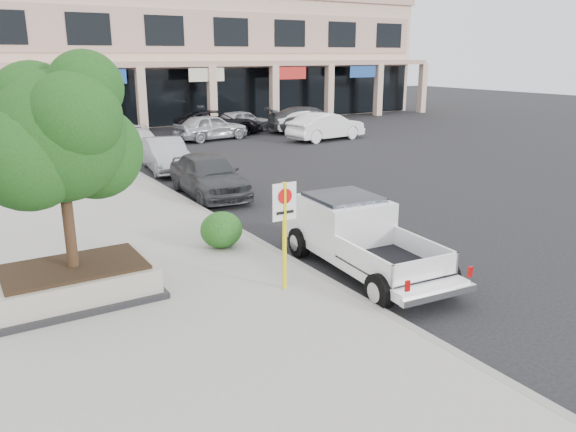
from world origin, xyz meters
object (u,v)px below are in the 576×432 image
Objects in this scene: curb_car_d at (114,130)px; lot_car_a at (211,127)px; lot_car_b at (326,126)px; lot_car_e at (242,121)px; no_parking_sign at (284,221)px; lot_car_f at (306,121)px; curb_car_a at (209,175)px; curb_car_c at (139,143)px; curb_car_b at (165,155)px; planter_tree at (65,136)px; lot_car_c at (311,119)px; pickup_truck at (365,239)px; lot_car_d at (218,122)px; planter at (75,282)px.

lot_car_a is (5.37, -1.34, -0.05)m from curb_car_d.
lot_car_b reaches higher than lot_car_e.
no_parking_sign is 0.52× the size of lot_car_f.
curb_car_a is at bearing -85.98° from curb_car_d.
lot_car_a is at bearing 98.45° from lot_car_f.
curb_car_c is at bearing 82.79° from lot_car_b.
curb_car_b is at bearing -85.38° from curb_car_d.
curb_car_d is 12.27m from lot_car_b.
no_parking_sign is at bearing 135.61° from lot_car_b.
lot_car_e is at bearing -63.92° from lot_car_a.
planter_tree is 0.68× the size of curb_car_d.
lot_car_c is at bearing 54.95° from no_parking_sign.
planter_tree is at bearing 166.97° from pickup_truck.
planter_tree reaches higher than lot_car_a.
lot_car_c reaches higher than curb_car_a.
lot_car_d is at bearing 76.71° from lot_car_f.
lot_car_b is at bearing 26.47° from curb_car_b.
planter is 0.54× the size of curb_car_d.
curb_car_a is 5.16m from curb_car_b.
curb_car_b is 4.04m from curb_car_c.
pickup_truck reaches higher than planter.
curb_car_b is at bearing 131.48° from lot_car_f.
no_parking_sign is 14.25m from curb_car_b.
lot_car_f is at bearing 46.58° from planter.
planter_tree reaches higher than lot_car_b.
curb_car_a is at bearing 148.20° from lot_car_a.
curb_car_a is at bearing 121.29° from lot_car_b.
no_parking_sign reaches higher than lot_car_c.
no_parking_sign is 25.43m from lot_car_d.
pickup_truck is 21.27m from lot_car_b.
lot_car_c is 4.54m from lot_car_e.
planter is 0.74× the size of lot_car_e.
planter_tree is at bearing 125.46° from lot_car_b.
lot_car_f is (14.57, 21.34, -0.90)m from no_parking_sign.
pickup_truck is 1.19× the size of lot_car_f.
no_parking_sign reaches higher than lot_car_d.
lot_car_e reaches higher than curb_car_b.
curb_car_c is at bearing 115.39° from lot_car_a.
lot_car_a is at bearing 79.80° from pickup_truck.
lot_car_a is at bearing 69.55° from curb_car_a.
no_parking_sign reaches higher than lot_car_e.
curb_car_d reaches higher than curb_car_c.
lot_car_e is 0.97× the size of lot_car_f.
pickup_truck is 24.68m from lot_car_c.
lot_car_b is at bearing 176.95° from lot_car_c.
lot_car_c is 1.34× the size of lot_car_e.
lot_car_e reaches higher than curb_car_c.
curb_car_c is (0.31, 9.20, -0.10)m from curb_car_a.
planter is 13.67m from curb_car_b.
lot_car_e is (3.10, 2.06, -0.04)m from lot_car_a.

